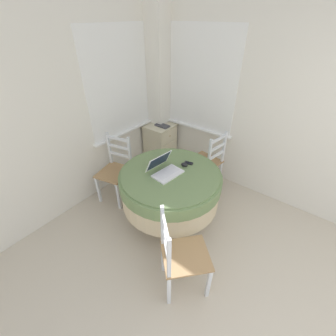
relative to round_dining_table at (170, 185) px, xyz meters
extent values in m
cube|color=white|center=(-0.92, 1.26, 0.71)|extent=(4.35, 0.06, 2.55)
cube|color=white|center=(0.43, 1.22, 0.93)|extent=(1.10, 0.01, 1.42)
cube|color=white|center=(0.43, 1.19, 0.20)|extent=(1.18, 0.07, 0.02)
cube|color=white|center=(1.25, 0.40, 0.93)|extent=(0.01, 1.10, 1.42)
cube|color=white|center=(1.22, 0.40, 0.20)|extent=(0.07, 1.18, 0.02)
cube|color=white|center=(1.12, 1.09, 0.71)|extent=(0.28, 0.28, 2.55)
cylinder|color=#4C3D2D|center=(0.00, 0.00, -0.55)|extent=(0.36, 0.36, 0.03)
cylinder|color=#4C3D2D|center=(0.00, 0.00, -0.18)|extent=(0.11, 0.11, 0.70)
cylinder|color=beige|center=(0.00, 0.00, -0.04)|extent=(1.19, 1.19, 0.41)
cylinder|color=#6B8451|center=(0.00, 0.00, 0.09)|extent=(1.21, 1.21, 0.15)
cylinder|color=#6B8451|center=(0.00, 0.00, 0.18)|extent=(1.16, 1.16, 0.02)
cube|color=white|center=(-0.04, 0.00, 0.20)|extent=(0.37, 0.25, 0.02)
cube|color=silver|center=(-0.04, 0.02, 0.21)|extent=(0.32, 0.16, 0.00)
cube|color=white|center=(-0.02, 0.16, 0.30)|extent=(0.36, 0.14, 0.20)
cube|color=#192338|center=(-0.02, 0.15, 0.30)|extent=(0.32, 0.12, 0.17)
ellipsoid|color=black|center=(0.22, -0.05, 0.21)|extent=(0.06, 0.09, 0.05)
cube|color=black|center=(0.30, -0.06, 0.19)|extent=(0.08, 0.12, 0.01)
cube|color=black|center=(0.30, -0.06, 0.20)|extent=(0.06, 0.08, 0.00)
cube|color=#A87F51|center=(-0.14, 0.88, -0.11)|extent=(0.51, 0.48, 0.02)
cube|color=silver|center=(-0.37, 1.00, -0.34)|extent=(0.04, 0.04, 0.44)
cube|color=silver|center=(-0.29, 0.67, -0.34)|extent=(0.04, 0.04, 0.44)
cube|color=silver|center=(0.00, 1.09, -0.34)|extent=(0.04, 0.04, 0.44)
cube|color=silver|center=(0.08, 0.76, -0.34)|extent=(0.04, 0.04, 0.44)
cube|color=silver|center=(0.00, 1.09, 0.14)|extent=(0.04, 0.04, 0.49)
cube|color=silver|center=(0.08, 0.76, 0.14)|extent=(0.04, 0.04, 0.49)
cube|color=silver|center=(0.04, 0.92, 0.32)|extent=(0.10, 0.34, 0.04)
cube|color=silver|center=(0.04, 0.92, 0.20)|extent=(0.10, 0.34, 0.04)
cube|color=silver|center=(0.04, 0.92, 0.07)|extent=(0.10, 0.34, 0.04)
cube|color=#A87F51|center=(0.89, 0.02, -0.11)|extent=(0.45, 0.48, 0.02)
cube|color=silver|center=(1.09, 0.18, -0.34)|extent=(0.04, 0.04, 0.44)
cube|color=silver|center=(0.75, 0.24, -0.34)|extent=(0.04, 0.04, 0.44)
cube|color=silver|center=(1.03, -0.19, -0.34)|extent=(0.04, 0.04, 0.44)
cube|color=silver|center=(0.70, -0.13, -0.34)|extent=(0.04, 0.04, 0.44)
cube|color=silver|center=(1.03, -0.19, 0.14)|extent=(0.04, 0.04, 0.49)
cube|color=silver|center=(0.70, -0.13, 0.14)|extent=(0.04, 0.04, 0.49)
cube|color=silver|center=(0.86, -0.16, 0.32)|extent=(0.34, 0.07, 0.04)
cube|color=silver|center=(0.86, -0.16, 0.20)|extent=(0.34, 0.07, 0.04)
cube|color=silver|center=(0.86, -0.16, 0.07)|extent=(0.34, 0.07, 0.04)
cube|color=#A87F51|center=(-0.61, -0.65, -0.11)|extent=(0.58, 0.58, 0.02)
cube|color=silver|center=(-0.59, -0.90, -0.34)|extent=(0.05, 0.05, 0.44)
cube|color=silver|center=(-0.36, -0.65, -0.34)|extent=(0.05, 0.05, 0.44)
cube|color=silver|center=(-0.87, -0.65, -0.34)|extent=(0.05, 0.05, 0.44)
cube|color=silver|center=(-0.64, -0.40, -0.34)|extent=(0.05, 0.05, 0.44)
cube|color=silver|center=(-0.87, -0.65, 0.14)|extent=(0.05, 0.05, 0.49)
cube|color=silver|center=(-0.64, -0.40, 0.14)|extent=(0.05, 0.05, 0.49)
cube|color=silver|center=(-0.75, -0.52, 0.32)|extent=(0.25, 0.27, 0.04)
cube|color=silver|center=(-0.75, -0.52, 0.20)|extent=(0.25, 0.27, 0.04)
cube|color=silver|center=(-0.75, -0.52, 0.07)|extent=(0.25, 0.27, 0.04)
cube|color=beige|center=(0.99, 0.98, -0.20)|extent=(0.44, 0.41, 0.72)
cube|color=beige|center=(0.99, 0.98, 0.17)|extent=(0.47, 0.44, 0.02)
cube|color=beige|center=(0.99, 0.77, 0.04)|extent=(0.39, 0.01, 0.20)
sphere|color=olive|center=(0.99, 0.76, 0.04)|extent=(0.02, 0.02, 0.02)
cube|color=beige|center=(0.99, 0.77, -0.20)|extent=(0.39, 0.01, 0.20)
sphere|color=olive|center=(0.99, 0.76, -0.20)|extent=(0.02, 0.02, 0.02)
cube|color=beige|center=(0.99, 0.77, -0.44)|extent=(0.39, 0.01, 0.20)
sphere|color=olive|center=(0.99, 0.76, -0.44)|extent=(0.02, 0.02, 0.02)
cube|color=#3F3F44|center=(0.98, 0.91, 0.19)|extent=(0.12, 0.24, 0.02)
camera|label=1|loc=(-1.69, -1.28, 1.73)|focal=24.00mm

